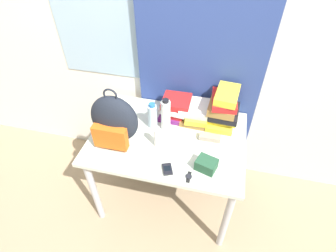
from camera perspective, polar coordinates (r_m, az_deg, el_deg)
The scene contains 15 objects.
ground_plane at distance 2.27m, azimuth -2.49°, elevation -22.59°, with size 12.00×12.00×0.00m, color #9E8466.
wall_back at distance 1.97m, azimuth 3.26°, elevation 18.31°, with size 6.00×0.06×2.50m.
curtain_blue at distance 1.91m, azimuth 7.28°, elevation 17.13°, with size 0.93×0.04×2.50m.
desk at distance 1.95m, azimuth 0.00°, elevation -4.21°, with size 1.09×0.78×0.73m.
backpack at distance 1.77m, azimuth -11.65°, elevation 1.10°, with size 0.33×0.21×0.43m.
book_stack_left at distance 2.01m, azimuth 1.71°, elevation 4.14°, with size 0.23×0.25×0.15m.
book_stack_center at distance 2.00m, azimuth 6.09°, elevation 3.05°, with size 0.22×0.28×0.13m.
book_stack_right at distance 1.95m, azimuth 11.93°, elevation 3.86°, with size 0.24×0.28×0.28m.
water_bottle at distance 1.90m, azimuth -3.41°, elevation 2.21°, with size 0.07×0.07×0.21m.
sports_bottle at distance 1.85m, azimuth -0.51°, elevation 2.34°, with size 0.07×0.07×0.27m.
sunscreen_bottle at distance 1.77m, azimuth -2.31°, elevation -2.38°, with size 0.05×0.05×0.17m.
cell_phone at distance 1.67m, azimuth -0.15°, elevation -9.38°, with size 0.09×0.10×0.02m.
sunglasses_case at distance 1.87m, azimuth 9.08°, elevation -2.49°, with size 0.15×0.06×0.04m.
camera_pouch at distance 1.68m, azimuth 8.35°, elevation -8.29°, with size 0.15×0.13×0.08m.
wristwatch at distance 1.65m, azimuth 4.55°, elevation -10.96°, with size 0.04×0.08×0.01m.
Camera 1 is at (0.31, -0.90, 2.06)m, focal length 28.00 mm.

